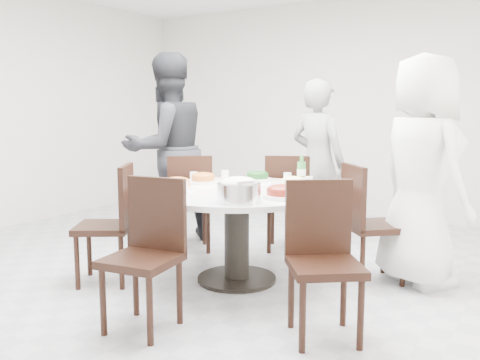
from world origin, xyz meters
The scene contains 22 objects.
floor centered at (0.00, 0.00, 0.00)m, with size 6.00×6.00×0.01m, color #A7A7AC.
wall_back centered at (0.00, 3.00, 1.40)m, with size 6.00×0.01×2.80m, color silver.
dining_table centered at (0.32, -0.07, 0.38)m, with size 1.50×1.50×0.75m, color white.
chair_ne centered at (1.27, 0.51, 0.47)m, with size 0.42×0.42×0.95m, color black.
chair_n centered at (0.26, 0.99, 0.47)m, with size 0.42×0.42×0.95m, color black.
chair_nw centered at (-0.56, 0.46, 0.47)m, with size 0.42×0.42×0.95m, color black.
chair_sw centered at (-0.56, -0.66, 0.47)m, with size 0.42×0.42×0.95m, color black.
chair_s centered at (0.31, -1.17, 0.47)m, with size 0.42×0.42×0.95m, color black.
chair_se centered at (1.33, -0.68, 0.47)m, with size 0.42×0.42×0.95m, color black.
diner_right centered at (1.58, 0.64, 0.90)m, with size 0.88×0.57×1.81m, color silver.
diner_middle centered at (0.41, 1.36, 0.84)m, with size 0.61×0.40×1.68m, color black.
diner_left centered at (-0.93, 0.58, 0.97)m, with size 0.95×0.74×1.95m, color black.
dish_greens centered at (0.23, 0.44, 0.78)m, with size 0.24×0.24×0.06m, color white.
dish_pale centered at (0.67, 0.24, 0.78)m, with size 0.25×0.25×0.07m, color white.
dish_orange centered at (-0.11, 0.07, 0.78)m, with size 0.26×0.26×0.07m, color white.
dish_redbrown centered at (0.81, -0.23, 0.79)m, with size 0.29×0.29×0.07m, color white.
dish_tofu centered at (-0.10, -0.30, 0.79)m, with size 0.27×0.27×0.07m, color white.
rice_bowl centered at (0.62, -0.52, 0.82)m, with size 0.30×0.30×0.13m, color silver.
soup_bowl centered at (-0.01, -0.51, 0.79)m, with size 0.28×0.28×0.09m, color white.
beverage_bottle centered at (0.66, 0.42, 0.87)m, with size 0.07×0.07×0.25m, color #327E37.
tea_cups centered at (0.30, 0.58, 0.79)m, with size 0.07×0.07×0.08m, color white.
chopsticks centered at (0.33, 0.62, 0.76)m, with size 0.24×0.04×0.01m, color tan, non-canonical shape.
Camera 1 is at (2.44, -3.45, 1.39)m, focal length 38.00 mm.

